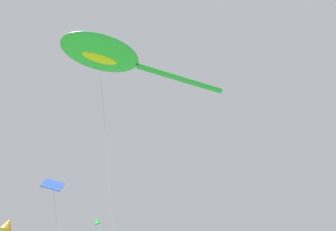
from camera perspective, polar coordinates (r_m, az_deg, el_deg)
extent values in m
ellipsoid|color=green|center=(24.65, -11.67, 10.61)|extent=(6.51, 5.04, 1.21)
cylinder|color=green|center=(26.01, 2.32, 6.35)|extent=(7.11, 2.54, 0.43)
ellipsoid|color=yellow|center=(24.28, -11.81, 9.70)|extent=(2.66, 1.54, 0.43)
cylinder|color=#B2B2B7|center=(17.89, -10.33, -9.28)|extent=(1.28, 3.87, 18.24)
cone|color=orange|center=(24.69, -26.11, -16.65)|extent=(1.04, 0.95, 0.85)
cone|color=green|center=(30.41, -12.25, -17.48)|extent=(0.85, 0.77, 0.67)
cube|color=blue|center=(20.05, -19.39, -11.30)|extent=(1.49, 1.17, 1.03)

